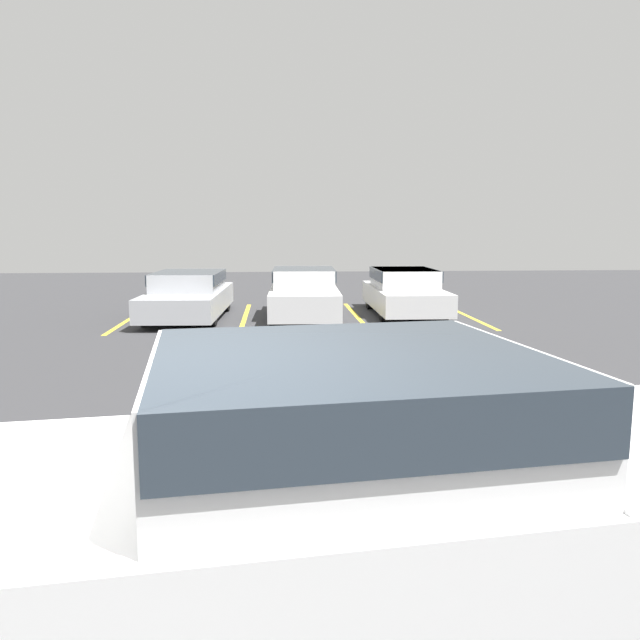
% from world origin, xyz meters
% --- Properties ---
extents(stall_stripe_a, '(0.12, 5.32, 0.01)m').
position_xyz_m(stall_stripe_a, '(-3.03, 13.26, 0.00)').
color(stall_stripe_a, yellow).
rests_on(stall_stripe_a, ground_plane).
extents(stall_stripe_b, '(0.12, 5.32, 0.01)m').
position_xyz_m(stall_stripe_b, '(-0.05, 13.26, 0.00)').
color(stall_stripe_b, yellow).
rests_on(stall_stripe_b, ground_plane).
extents(stall_stripe_c, '(0.12, 5.32, 0.01)m').
position_xyz_m(stall_stripe_c, '(2.93, 13.26, 0.00)').
color(stall_stripe_c, yellow).
rests_on(stall_stripe_c, ground_plane).
extents(stall_stripe_d, '(0.12, 5.32, 0.01)m').
position_xyz_m(stall_stripe_d, '(5.91, 13.26, 0.00)').
color(stall_stripe_d, yellow).
rests_on(stall_stripe_d, ground_plane).
extents(pickup_truck, '(5.79, 2.67, 1.74)m').
position_xyz_m(pickup_truck, '(1.43, -0.02, 0.87)').
color(pickup_truck, white).
rests_on(pickup_truck, ground_plane).
extents(parked_sedan_a, '(2.02, 4.73, 1.21)m').
position_xyz_m(parked_sedan_a, '(-1.51, 13.20, 0.65)').
color(parked_sedan_a, '#B7BABF').
rests_on(parked_sedan_a, ground_plane).
extents(parked_sedan_b, '(1.87, 4.41, 1.29)m').
position_xyz_m(parked_sedan_b, '(1.51, 13.06, 0.68)').
color(parked_sedan_b, silver).
rests_on(parked_sedan_b, ground_plane).
extents(parked_sedan_c, '(1.79, 4.31, 1.24)m').
position_xyz_m(parked_sedan_c, '(4.27, 13.48, 0.66)').
color(parked_sedan_c, silver).
rests_on(parked_sedan_c, ground_plane).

